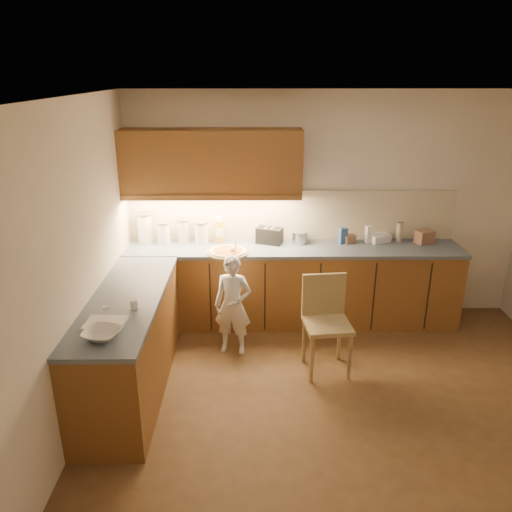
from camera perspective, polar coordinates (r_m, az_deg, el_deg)
name	(u,v)px	position (r m, az deg, el deg)	size (l,w,h in m)	color
room	(364,227)	(3.83, 12.20, 3.23)	(4.54, 4.50, 2.62)	brown
l_counter	(244,302)	(5.35, -1.32, -5.24)	(3.77, 2.62, 0.92)	brown
backsplash	(292,215)	(5.80, 4.16, 4.67)	(3.75, 0.02, 0.58)	beige
upper_cabinets	(212,162)	(5.50, -5.09, 10.61)	(1.95, 0.36, 0.73)	brown
pizza_on_board	(228,252)	(5.40, -3.23, 0.50)	(0.45, 0.45, 0.18)	tan
child	(233,305)	(5.13, -2.65, -5.64)	(0.39, 0.25, 1.06)	white
wooden_chair	(326,317)	(4.89, 7.97, -6.88)	(0.47, 0.47, 0.95)	tan
mixing_bowl	(102,334)	(3.90, -17.19, -8.53)	(0.27, 0.27, 0.07)	silver
canister_a	(145,228)	(5.84, -12.58, 3.16)	(0.17, 0.17, 0.35)	white
canister_b	(164,233)	(5.76, -10.49, 2.60)	(0.15, 0.15, 0.26)	white
canister_c	(183,231)	(5.79, -8.29, 2.90)	(0.14, 0.14, 0.27)	beige
canister_d	(202,232)	(5.71, -6.23, 2.70)	(0.16, 0.16, 0.26)	white
oil_jug	(219,231)	(5.71, -4.19, 2.88)	(0.11, 0.09, 0.31)	gold
toaster	(270,236)	(5.69, 1.55, 2.35)	(0.33, 0.26, 0.19)	black
steel_pot	(300,237)	(5.73, 5.01, 2.17)	(0.18, 0.18, 0.14)	#B0B0B5
blue_box	(343,236)	(5.77, 9.92, 2.31)	(0.09, 0.06, 0.18)	#34599E
card_box_a	(349,239)	(5.82, 10.60, 1.96)	(0.13, 0.10, 0.10)	tan
white_bottle	(369,234)	(5.85, 12.74, 2.42)	(0.07, 0.07, 0.20)	white
flat_pack	(379,238)	(5.93, 13.93, 2.01)	(0.22, 0.16, 0.09)	white
tall_jar	(399,232)	(5.97, 16.06, 2.66)	(0.07, 0.07, 0.23)	beige
card_box_b	(424,237)	(6.02, 18.69, 2.08)	(0.19, 0.15, 0.15)	#A07256
dough_cloth	(105,323)	(4.10, -16.84, -7.34)	(0.30, 0.24, 0.02)	white
spice_jar_a	(106,310)	(4.24, -16.77, -5.97)	(0.05, 0.05, 0.07)	silver
spice_jar_b	(134,305)	(4.27, -13.79, -5.41)	(0.06, 0.06, 0.08)	white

